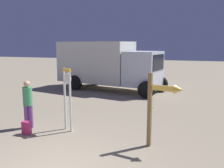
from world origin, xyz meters
The scene contains 5 objects.
standing_clock centered at (-1.07, 2.49, 1.23)m, with size 0.39×0.25×2.05m.
arrow_sign centered at (1.99, 2.08, 1.34)m, with size 0.95×0.33×2.05m.
person_near_clock centered at (-2.46, 2.26, 0.90)m, with size 0.31×0.31×1.62m.
backpack centered at (-2.13, 1.73, 0.20)m, with size 0.26×0.21×0.41m.
box_truck_near centered at (-2.57, 9.81, 1.62)m, with size 7.03×3.49×2.97m.
Camera 1 is at (2.87, -4.27, 2.81)m, focal length 38.91 mm.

